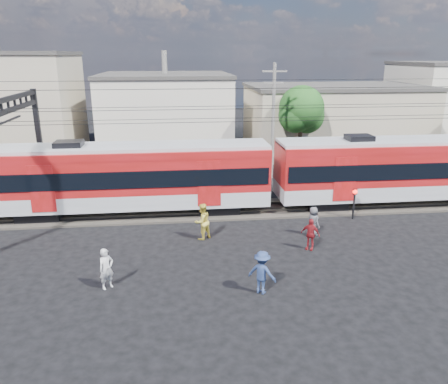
# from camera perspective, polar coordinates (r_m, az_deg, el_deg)

# --- Properties ---
(ground) EXTENTS (120.00, 120.00, 0.00)m
(ground) POSITION_cam_1_polar(r_m,az_deg,el_deg) (19.03, -2.04, -10.93)
(ground) COLOR black
(ground) RESTS_ON ground
(track_bed) EXTENTS (70.00, 3.40, 0.12)m
(track_bed) POSITION_cam_1_polar(r_m,az_deg,el_deg) (26.30, -3.41, -2.50)
(track_bed) COLOR #2D2823
(track_bed) RESTS_ON ground
(rail_near) EXTENTS (70.00, 0.12, 0.12)m
(rail_near) POSITION_cam_1_polar(r_m,az_deg,el_deg) (25.56, -3.32, -2.82)
(rail_near) COLOR #59544C
(rail_near) RESTS_ON track_bed
(rail_far) EXTENTS (70.00, 0.12, 0.12)m
(rail_far) POSITION_cam_1_polar(r_m,az_deg,el_deg) (26.97, -3.50, -1.72)
(rail_far) COLOR #59544C
(rail_far) RESTS_ON track_bed
(commuter_train) EXTENTS (50.30, 3.08, 4.17)m
(commuter_train) POSITION_cam_1_polar(r_m,az_deg,el_deg) (25.69, -11.77, 2.14)
(commuter_train) COLOR black
(commuter_train) RESTS_ON ground
(catenary) EXTENTS (70.00, 9.30, 7.52)m
(catenary) POSITION_cam_1_polar(r_m,az_deg,el_deg) (26.07, -23.14, 7.49)
(catenary) COLOR black
(catenary) RESTS_ON ground
(building_midwest) EXTENTS (12.24, 12.24, 7.30)m
(building_midwest) POSITION_cam_1_polar(r_m,az_deg,el_deg) (44.02, -7.54, 10.37)
(building_midwest) COLOR beige
(building_midwest) RESTS_ON ground
(building_mideast) EXTENTS (16.32, 10.20, 6.30)m
(building_mideast) POSITION_cam_1_polar(r_m,az_deg,el_deg) (43.83, 14.12, 9.31)
(building_mideast) COLOR tan
(building_mideast) RESTS_ON ground
(building_east) EXTENTS (10.20, 10.20, 8.30)m
(building_east) POSITION_cam_1_polar(r_m,az_deg,el_deg) (53.61, 27.10, 10.44)
(building_east) COLOR beige
(building_east) RESTS_ON ground
(utility_pole_mid) EXTENTS (1.80, 0.24, 8.50)m
(utility_pole_mid) POSITION_cam_1_polar(r_m,az_deg,el_deg) (32.81, 6.42, 9.52)
(utility_pole_mid) COLOR slate
(utility_pole_mid) RESTS_ON ground
(tree_near) EXTENTS (3.82, 3.64, 6.72)m
(tree_near) POSITION_cam_1_polar(r_m,az_deg,el_deg) (36.56, 10.31, 10.37)
(tree_near) COLOR #382619
(tree_near) RESTS_ON ground
(pedestrian_a) EXTENTS (0.74, 0.70, 1.71)m
(pedestrian_a) POSITION_cam_1_polar(r_m,az_deg,el_deg) (18.40, -15.11, -9.64)
(pedestrian_a) COLOR silver
(pedestrian_a) RESTS_ON ground
(pedestrian_b) EXTENTS (1.17, 1.12, 1.90)m
(pedestrian_b) POSITION_cam_1_polar(r_m,az_deg,el_deg) (22.26, -2.86, -3.86)
(pedestrian_b) COLOR gold
(pedestrian_b) RESTS_ON ground
(pedestrian_c) EXTENTS (1.33, 1.18, 1.78)m
(pedestrian_c) POSITION_cam_1_polar(r_m,az_deg,el_deg) (17.49, 4.98, -10.42)
(pedestrian_c) COLOR navy
(pedestrian_c) RESTS_ON ground
(pedestrian_d) EXTENTS (0.98, 0.84, 1.58)m
(pedestrian_d) POSITION_cam_1_polar(r_m,az_deg,el_deg) (21.53, 11.20, -5.42)
(pedestrian_d) COLOR maroon
(pedestrian_d) RESTS_ON ground
(pedestrian_e) EXTENTS (0.82, 0.91, 1.57)m
(pedestrian_e) POSITION_cam_1_polar(r_m,az_deg,el_deg) (23.17, 11.55, -3.77)
(pedestrian_e) COLOR #4F4F54
(pedestrian_e) RESTS_ON ground
(crossing_signal) EXTENTS (0.26, 0.26, 1.82)m
(crossing_signal) POSITION_cam_1_polar(r_m,az_deg,el_deg) (25.85, 16.67, -0.78)
(crossing_signal) COLOR black
(crossing_signal) RESTS_ON ground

